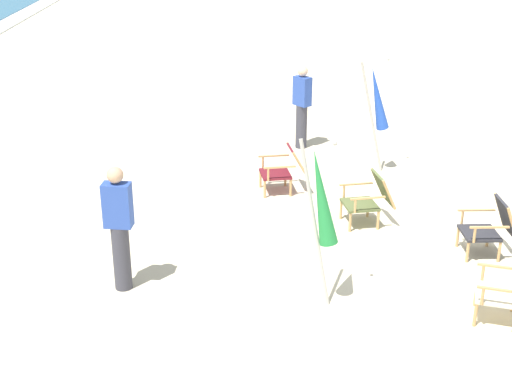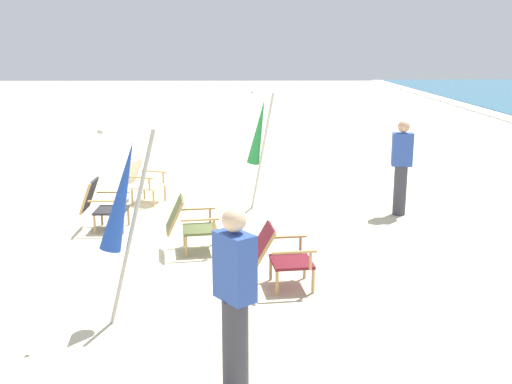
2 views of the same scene
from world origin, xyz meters
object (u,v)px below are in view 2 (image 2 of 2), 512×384
Objects in this scene: beach_chair_front_right at (141,180)px; umbrella_furled_green at (259,133)px; person_near_chairs at (235,302)px; beach_chair_back_right at (278,254)px; person_by_waterline at (401,167)px; beach_chair_mid_center at (101,203)px; umbrella_furled_blue at (122,198)px; beach_chair_back_left at (189,222)px.

umbrella_furled_green reaches higher than beach_chair_front_right.
umbrella_furled_green is at bearing 177.23° from person_near_chairs.
person_by_waterline reaches higher than beach_chair_back_right.
beach_chair_front_right is (-1.68, 0.32, -0.00)m from beach_chair_mid_center.
person_by_waterline is at bearing 144.66° from beach_chair_back_right.
beach_chair_back_right is 2.07m from umbrella_furled_blue.
beach_chair_mid_center is 2.93m from umbrella_furled_green.
umbrella_furled_green is 2.51m from person_by_waterline.
umbrella_furled_green reaches higher than person_near_chairs.
beach_chair_back_right is (2.36, 2.67, -0.01)m from beach_chair_mid_center.
beach_chair_mid_center is 0.50× the size of person_near_chairs.
beach_chair_mid_center is at bearing -154.38° from person_near_chairs.
umbrella_furled_green is (-4.44, 1.46, 0.02)m from umbrella_furled_blue.
beach_chair_back_left is 0.49× the size of person_by_waterline.
beach_chair_mid_center is 0.99× the size of beach_chair_back_right.
beach_chair_front_right is 2.42m from umbrella_furled_green.
umbrella_furled_blue reaches higher than beach_chair_front_right.
person_by_waterline is (-3.16, 2.24, 0.42)m from beach_chair_back_right.
beach_chair_back_right is 0.98× the size of beach_chair_front_right.
umbrella_furled_green is 1.28× the size of person_near_chairs.
umbrella_furled_blue reaches higher than beach_chair_back_left.
beach_chair_back_right is 0.40× the size of umbrella_furled_blue.
person_by_waterline is (-4.03, 3.88, -0.51)m from umbrella_furled_blue.
beach_chair_back_left is 2.65m from umbrella_furled_green.
beach_chair_back_left is at bearing 23.00° from beach_chair_front_right.
umbrella_furled_blue is 0.99× the size of umbrella_furled_green.
beach_chair_back_right is 1.77m from beach_chair_back_left.
umbrella_furled_blue is at bearing 8.35° from beach_chair_front_right.
beach_chair_front_right is at bearing -163.27° from person_near_chairs.
beach_chair_mid_center is at bearing -10.83° from beach_chair_front_right.
person_by_waterline is at bearing 99.33° from beach_chair_mid_center.
beach_chair_back_right is at bearing 48.63° from beach_chair_mid_center.
umbrella_furled_blue is at bearing -140.00° from person_near_chairs.
person_near_chairs is at bearing -11.34° from beach_chair_back_right.
person_by_waterline is (0.41, 2.42, -0.53)m from umbrella_furled_green.
person_by_waterline reaches higher than beach_chair_front_right.
umbrella_furled_blue is 1.27× the size of person_near_chairs.
person_near_chairs is (5.84, -0.28, -0.53)m from umbrella_furled_green.
person_near_chairs is at bearing -2.77° from umbrella_furled_green.
person_by_waterline is (-5.43, 2.70, 0.00)m from person_near_chairs.
beach_chair_front_right is at bearing -100.77° from person_by_waterline.
umbrella_furled_blue is 5.62m from person_by_waterline.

